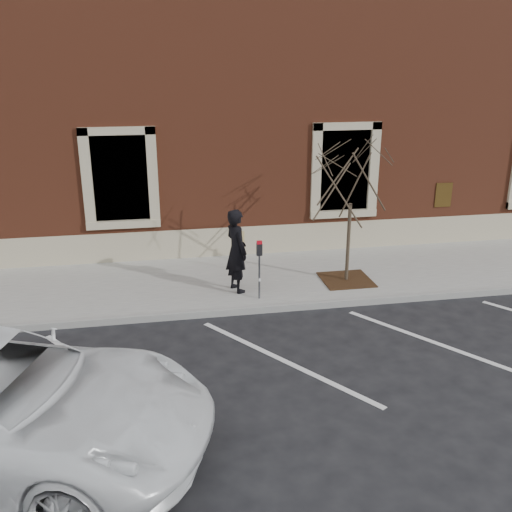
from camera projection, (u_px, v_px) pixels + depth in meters
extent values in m
plane|color=#28282B|center=(261.00, 312.00, 12.61)|extent=(120.00, 120.00, 0.00)
cube|color=#BCB9B0|center=(248.00, 280.00, 14.21)|extent=(40.00, 3.50, 0.15)
cube|color=#9E9E99|center=(261.00, 309.00, 12.54)|extent=(40.00, 0.12, 0.15)
cube|color=brown|center=(216.00, 101.00, 18.50)|extent=(40.00, 8.50, 8.00)
cube|color=#B4A98A|center=(237.00, 241.00, 15.71)|extent=(40.00, 0.06, 0.80)
cube|color=black|center=(121.00, 177.00, 14.70)|extent=(1.40, 0.30, 2.20)
cube|color=#B4A98A|center=(124.00, 224.00, 14.94)|extent=(1.90, 0.20, 0.20)
cube|color=black|center=(343.00, 170.00, 15.72)|extent=(1.40, 0.30, 2.20)
cube|color=#B4A98A|center=(343.00, 213.00, 15.96)|extent=(1.90, 0.20, 0.20)
imported|color=black|center=(236.00, 251.00, 13.07)|extent=(0.68, 0.83, 1.95)
cylinder|color=#595B60|center=(259.00, 277.00, 12.76)|extent=(0.05, 0.05, 1.03)
cube|color=black|center=(259.00, 250.00, 12.55)|extent=(0.12, 0.09, 0.27)
cube|color=red|center=(259.00, 242.00, 12.50)|extent=(0.11, 0.09, 0.06)
cube|color=white|center=(260.00, 280.00, 12.74)|extent=(0.05, 0.00, 0.07)
cube|color=#442B15|center=(346.00, 280.00, 13.98)|extent=(1.19, 1.19, 0.03)
cylinder|color=#48392C|center=(348.00, 243.00, 13.67)|extent=(0.09, 0.09, 1.93)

